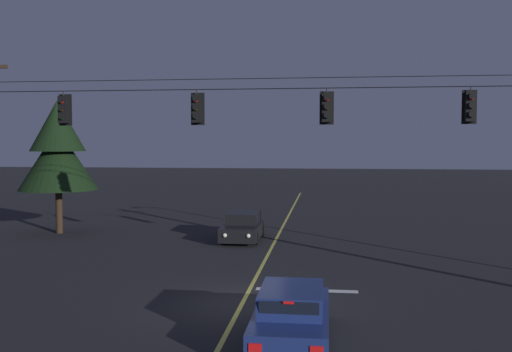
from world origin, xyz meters
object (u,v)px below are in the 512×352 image
Objects in this scene: car_oncoming_lead at (243,227)px; car_waiting_near_lane at (292,316)px; traffic_light_right_inner at (470,107)px; tree_verge_near at (58,150)px; traffic_light_left_inner at (197,109)px; traffic_light_centre at (327,108)px; traffic_light_leftmost at (63,110)px.

car_waiting_near_lane is at bearing -77.04° from car_oncoming_lead.
tree_verge_near is at bearing 152.75° from traffic_light_right_inner.
car_waiting_near_lane is (-5.46, -5.60, -5.45)m from traffic_light_right_inner.
traffic_light_right_inner is at bearing 0.00° from traffic_light_left_inner.
traffic_light_left_inner is at bearing 180.00° from traffic_light_centre.
car_oncoming_lead is at bearing 134.54° from traffic_light_right_inner.
traffic_light_leftmost is at bearing 180.00° from traffic_light_centre.
tree_verge_near reaches higher than car_oncoming_lead.
traffic_light_left_inner is at bearing 180.00° from traffic_light_right_inner.
car_waiting_near_lane is (8.51, -5.60, -5.45)m from traffic_light_leftmost.
traffic_light_centre reaches higher than car_oncoming_lead.
car_oncoming_lead is at bearing 60.06° from traffic_light_leftmost.
car_oncoming_lead is 0.62× the size of tree_verge_near.
tree_verge_near is (-9.91, 9.80, -1.57)m from traffic_light_left_inner.
traffic_light_right_inner is at bearing -27.25° from tree_verge_near.
traffic_light_centre is 11.28m from car_oncoming_lead.
traffic_light_leftmost is 0.28× the size of car_oncoming_lead.
tree_verge_near is at bearing 117.29° from traffic_light_leftmost.
traffic_light_left_inner is at bearing 123.14° from car_waiting_near_lane.
traffic_light_left_inner reaches higher than car_waiting_near_lane.
car_waiting_near_lane is 0.98× the size of car_oncoming_lead.
traffic_light_left_inner reaches higher than car_oncoming_lead.
traffic_light_left_inner is at bearing -91.97° from car_oncoming_lead.
traffic_light_centre is at bearing 180.00° from traffic_light_right_inner.
traffic_light_centre is 4.66m from traffic_light_right_inner.
traffic_light_leftmost and traffic_light_left_inner have the same top height.
traffic_light_leftmost is 4.85m from traffic_light_left_inner.
traffic_light_left_inner is 4.46m from traffic_light_centre.
traffic_light_leftmost is 0.17× the size of tree_verge_near.
traffic_light_left_inner is 8.63m from car_waiting_near_lane.
traffic_light_leftmost reaches higher than car_oncoming_lead.
traffic_light_left_inner is 9.12m from traffic_light_right_inner.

